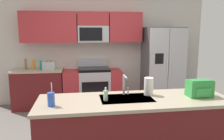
# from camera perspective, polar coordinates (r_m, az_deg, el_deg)

# --- Properties ---
(ground_plane) EXTENTS (9.00, 9.00, 0.00)m
(ground_plane) POSITION_cam_1_polar(r_m,az_deg,el_deg) (3.96, 0.79, -16.68)
(ground_plane) COLOR #66605B
(ground_plane) RESTS_ON ground
(kitchen_wall_unit) EXTENTS (5.20, 0.43, 2.60)m
(kitchen_wall_unit) POSITION_cam_1_polar(r_m,az_deg,el_deg) (5.61, -4.16, 6.80)
(kitchen_wall_unit) COLOR beige
(kitchen_wall_unit) RESTS_ON ground
(back_counter) EXTENTS (1.13, 0.63, 0.90)m
(back_counter) POSITION_cam_1_polar(r_m,az_deg,el_deg) (5.53, -17.98, -4.42)
(back_counter) COLOR maroon
(back_counter) RESTS_ON ground
(range_oven) EXTENTS (1.36, 0.61, 1.10)m
(range_oven) POSITION_cam_1_polar(r_m,az_deg,el_deg) (5.47, -4.89, -4.20)
(range_oven) COLOR #B7BABF
(range_oven) RESTS_ON ground
(refrigerator) EXTENTS (0.90, 0.76, 1.85)m
(refrigerator) POSITION_cam_1_polar(r_m,az_deg,el_deg) (5.68, 12.55, 1.07)
(refrigerator) COLOR #4C4F54
(refrigerator) RESTS_ON ground
(island_counter) EXTENTS (2.50, 0.82, 0.90)m
(island_counter) POSITION_cam_1_polar(r_m,az_deg,el_deg) (3.13, 5.57, -15.08)
(island_counter) COLOR maroon
(island_counter) RESTS_ON ground
(toaster) EXTENTS (0.28, 0.16, 0.18)m
(toaster) POSITION_cam_1_polar(r_m,az_deg,el_deg) (5.34, -15.59, 1.11)
(toaster) COLOR #B7BABF
(toaster) RESTS_ON back_counter
(pepper_mill) EXTENTS (0.05, 0.05, 0.25)m
(pepper_mill) POSITION_cam_1_polar(r_m,az_deg,el_deg) (5.47, -20.84, 1.38)
(pepper_mill) COLOR brown
(pepper_mill) RESTS_ON back_counter
(bottle_orange) EXTENTS (0.06, 0.06, 0.22)m
(bottle_orange) POSITION_cam_1_polar(r_m,az_deg,el_deg) (5.47, -19.03, 1.33)
(bottle_orange) COLOR orange
(bottle_orange) RESTS_ON back_counter
(bottle_teal) EXTENTS (0.06, 0.06, 0.21)m
(bottle_teal) POSITION_cam_1_polar(r_m,az_deg,el_deg) (5.36, -17.35, 1.22)
(bottle_teal) COLOR teal
(bottle_teal) RESTS_ON back_counter
(sink_faucet) EXTENTS (0.08, 0.21, 0.28)m
(sink_faucet) POSITION_cam_1_polar(r_m,az_deg,el_deg) (3.08, 3.20, -3.32)
(sink_faucet) COLOR #B7BABF
(sink_faucet) RESTS_ON island_counter
(drink_cup_blue) EXTENTS (0.08, 0.08, 0.28)m
(drink_cup_blue) POSITION_cam_1_polar(r_m,az_deg,el_deg) (2.76, -15.06, -7.10)
(drink_cup_blue) COLOR blue
(drink_cup_blue) RESTS_ON island_counter
(soap_dispenser) EXTENTS (0.06, 0.06, 0.17)m
(soap_dispenser) POSITION_cam_1_polar(r_m,az_deg,el_deg) (2.87, -1.61, -6.37)
(soap_dispenser) COLOR #A5D8B2
(soap_dispenser) RESTS_ON island_counter
(paper_towel_roll) EXTENTS (0.12, 0.12, 0.24)m
(paper_towel_roll) POSITION_cam_1_polar(r_m,az_deg,el_deg) (3.15, 9.19, -4.06)
(paper_towel_roll) COLOR white
(paper_towel_roll) RESTS_ON island_counter
(backpack) EXTENTS (0.32, 0.22, 0.23)m
(backpack) POSITION_cam_1_polar(r_m,az_deg,el_deg) (3.25, 21.16, -4.23)
(backpack) COLOR green
(backpack) RESTS_ON island_counter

